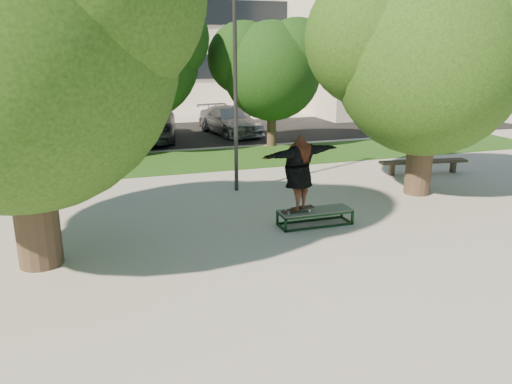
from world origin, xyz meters
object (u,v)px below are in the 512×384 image
object	(u,v)px
lamppost	(235,85)
bench	(423,163)
tree_left	(8,32)
car_silver_b	(230,120)
car_dark	(114,127)
tree_right	(425,51)
grind_box	(315,217)
car_grey	(148,124)
car_silver_a	(48,128)

from	to	relation	value
lamppost	bench	bearing A→B (deg)	-0.05
lamppost	bench	xyz separation A→B (m)	(6.67, -0.01, -2.76)
tree_left	bench	bearing A→B (deg)	18.06
tree_left	car_silver_b	world-z (taller)	tree_left
car_silver_b	car_dark	bearing A→B (deg)	172.61
tree_right	bench	bearing A→B (deg)	47.47
tree_left	grind_box	size ratio (longest dim) A/B	3.95
car_grey	car_dark	bearing A→B (deg)	178.95
lamppost	car_silver_b	bearing A→B (deg)	75.68
lamppost	grind_box	xyz separation A→B (m)	(0.95, -3.58, -2.96)
bench	car_dark	xyz separation A→B (m)	(-9.70, 9.94, 0.25)
tree_left	car_grey	distance (m)	14.55
bench	car_silver_a	size ratio (longest dim) A/B	0.77
car_silver_a	car_grey	xyz separation A→B (m)	(4.40, -0.87, 0.07)
tree_right	car_silver_a	world-z (taller)	tree_right
tree_right	bench	distance (m)	4.52
grind_box	lamppost	bearing A→B (deg)	104.91
tree_left	car_silver_a	distance (m)	14.93
lamppost	car_silver_a	bearing A→B (deg)	119.30
tree_right	car_silver_a	xyz separation A→B (m)	(-10.83, 12.45, -3.41)
tree_left	grind_box	world-z (taller)	tree_left
car_silver_a	car_dark	world-z (taller)	car_silver_a
bench	grind_box	bearing A→B (deg)	-139.31
tree_right	car_dark	distance (m)	14.68
grind_box	car_dark	size ratio (longest dim) A/B	0.46
car_dark	car_grey	bearing A→B (deg)	-6.46
grind_box	car_silver_a	distance (m)	15.70
car_grey	car_silver_b	xyz separation A→B (m)	(4.11, 0.54, -0.06)
tree_right	car_silver_a	distance (m)	16.85
tree_right	bench	world-z (taller)	tree_right
bench	car_silver_b	xyz separation A→B (m)	(-4.06, 10.21, 0.29)
grind_box	car_grey	size ratio (longest dim) A/B	0.33
lamppost	car_silver_a	xyz separation A→B (m)	(-5.91, 10.53, -2.47)
tree_left	bench	distance (m)	13.21
lamppost	car_grey	size ratio (longest dim) A/B	1.13
tree_left	lamppost	size ratio (longest dim) A/B	1.16
tree_left	grind_box	distance (m)	7.55
tree_left	bench	xyz separation A→B (m)	(11.96, 3.90, -4.03)
bench	car_grey	size ratio (longest dim) A/B	0.57
car_dark	car_grey	size ratio (longest dim) A/B	0.73
lamppost	car_silver_a	size ratio (longest dim) A/B	1.52
tree_left	bench	size ratio (longest dim) A/B	2.29
lamppost	car_silver_a	world-z (taller)	lamppost
grind_box	car_silver_a	xyz separation A→B (m)	(-6.86, 14.11, 0.50)
grind_box	bench	size ratio (longest dim) A/B	0.58
bench	car_dark	size ratio (longest dim) A/B	0.79
lamppost	tree_left	bearing A→B (deg)	-143.58
bench	car_silver_b	distance (m)	10.99
lamppost	car_dark	xyz separation A→B (m)	(-3.03, 9.93, -2.50)
tree_left	car_dark	size ratio (longest dim) A/B	1.81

